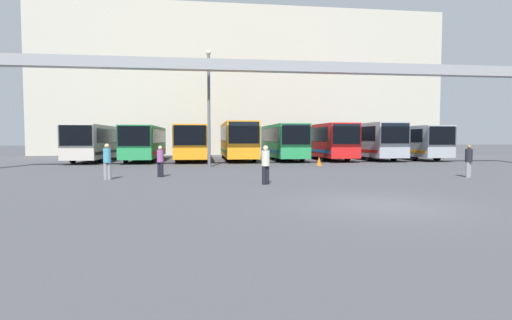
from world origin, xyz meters
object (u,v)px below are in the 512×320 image
Objects in this scene: bus_slot_0 at (98,141)px; bus_slot_3 at (238,139)px; bus_slot_4 at (283,140)px; bus_slot_2 at (192,140)px; bus_slot_5 at (324,139)px; bus_slot_7 at (408,140)px; pedestrian_far_center at (469,160)px; pedestrian_mid_left at (107,161)px; pedestrian_near_right at (266,164)px; traffic_cone at (319,161)px; bus_slot_1 at (145,141)px; lamp_post at (209,103)px; pedestrian_near_left at (160,160)px; bus_slot_6 at (367,139)px.

bus_slot_0 is 1.07× the size of bus_slot_3.
bus_slot_3 is 1.10× the size of bus_slot_4.
bus_slot_2 is 1.02× the size of bus_slot_5.
bus_slot_7 is (20.22, -0.54, -0.01)m from bus_slot_2.
pedestrian_far_center is (10.08, -17.46, -1.04)m from bus_slot_3.
pedestrian_mid_left reaches higher than pedestrian_far_center.
bus_slot_4 reaches higher than bus_slot_2.
bus_slot_3 is (4.04, -0.30, 0.15)m from bus_slot_2.
pedestrian_near_right is 2.63× the size of traffic_cone.
traffic_cone is at bearing -32.18° from bus_slot_1.
bus_slot_0 is 1.01× the size of bus_slot_2.
pedestrian_far_center is (14.12, -17.76, -0.88)m from bus_slot_2.
bus_slot_5 is (12.13, -0.09, 0.09)m from bus_slot_2.
bus_slot_1 reaches higher than traffic_cone.
bus_slot_5 is 18.75× the size of traffic_cone.
pedestrian_mid_left is at bearing -126.69° from bus_slot_4.
lamp_post is at bearing 74.81° from pedestrian_near_right.
bus_slot_3 is 1.04× the size of bus_slot_7.
pedestrian_near_left is (-5.24, -15.19, -1.07)m from bus_slot_3.
bus_slot_3 reaches higher than pedestrian_far_center.
bus_slot_3 is at bearing 72.36° from lamp_post.
bus_slot_1 reaches higher than pedestrian_far_center.
bus_slot_6 is 17.64× the size of traffic_cone.
bus_slot_7 is (8.09, -0.44, -0.09)m from bus_slot_5.
bus_slot_1 is (4.04, -0.32, -0.03)m from bus_slot_0.
bus_slot_5 is at bearing 176.87° from bus_slot_7.
bus_slot_4 is 0.93× the size of bus_slot_6.
bus_slot_0 is 1.18× the size of bus_slot_4.
bus_slot_3 is 7.19× the size of pedestrian_near_left.
pedestrian_near_left is at bearing -109.03° from bus_slot_3.
bus_slot_3 reaches higher than pedestrian_near_left.
bus_slot_1 is 6.74× the size of pedestrian_mid_left.
bus_slot_5 is at bearing 38.66° from lamp_post.
bus_slot_6 reaches higher than traffic_cone.
bus_slot_0 is at bearing 178.18° from bus_slot_3.
bus_slot_6 is at bearing 49.11° from traffic_cone.
pedestrian_near_right is 10.67m from pedestrian_far_center.
pedestrian_mid_left is (-7.13, 2.93, 0.03)m from pedestrian_near_right.
pedestrian_far_center is at bearing -61.73° from traffic_cone.
pedestrian_near_right is at bearing -78.34° from lamp_post.
bus_slot_0 is 20.22m from bus_slot_5.
bus_slot_2 is 16.86m from pedestrian_mid_left.
pedestrian_far_center is 2.60× the size of traffic_cone.
bus_slot_4 reaches higher than pedestrian_mid_left.
pedestrian_mid_left reaches higher than pedestrian_near_right.
lamp_post is at bearing -87.84° from pedestrian_near_left.
bus_slot_2 is at bearing 174.17° from bus_slot_4.
bus_slot_0 is at bearing 175.52° from bus_slot_1.
bus_slot_3 is at bearing -4.23° from bus_slot_2.
bus_slot_0 is 17.17m from pedestrian_mid_left.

